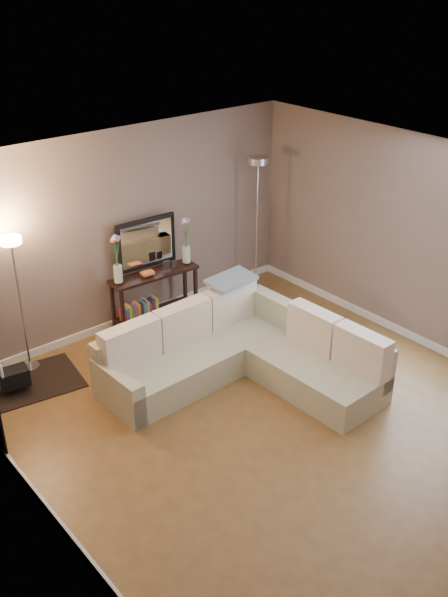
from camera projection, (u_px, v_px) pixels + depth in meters
floor at (271, 416)px, 7.14m from camera, size 5.00×5.50×0.01m
ceiling at (281, 181)px, 5.93m from camera, size 5.00×5.50×0.01m
wall_back at (126, 230)px, 8.42m from camera, size 5.00×0.02×2.60m
wall_left at (39, 408)px, 5.11m from camera, size 0.02×5.50×2.60m
wall_right at (428, 246)px, 7.95m from camera, size 0.02×5.50×2.60m
baseboard_back at (133, 317)px, 8.98m from camera, size 5.00×0.03×0.10m
baseboard_left at (61, 525)px, 5.70m from camera, size 0.03×5.50×0.10m
baseboard_right at (413, 336)px, 8.52m from camera, size 0.03×5.50×0.10m
switch_plate at (0, 370)px, 5.76m from camera, size 0.02×0.08×0.12m
sectional_sofa at (238, 353)px, 7.67m from camera, size 2.47×2.32×0.84m
throw_blanket at (231, 279)px, 8.03m from camera, size 0.63×0.40×0.08m
console_table at (150, 297)px, 8.70m from camera, size 1.22×0.39×0.74m
leaning_mirror at (146, 243)px, 8.52m from camera, size 0.85×0.09×0.67m
table_decor at (155, 270)px, 8.53m from camera, size 0.51×0.12×0.12m
flower_vase_left at (117, 262)px, 8.18m from camera, size 0.14×0.12×0.63m
flower_vase_right at (186, 243)px, 8.72m from camera, size 0.14×0.12×0.63m
floor_lamp_lit at (16, 278)px, 7.42m from camera, size 0.27×0.27×1.68m
floor_lamp_unlit at (257, 198)px, 9.21m from camera, size 0.33×0.33×1.98m
charcoal_rug at (31, 382)px, 7.68m from camera, size 1.20×0.97×0.01m
black_bag at (14, 377)px, 7.44m from camera, size 0.34×0.26×0.20m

